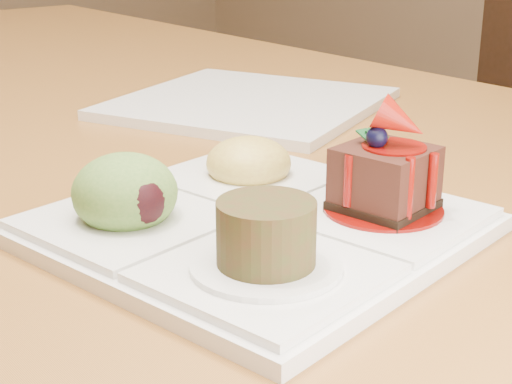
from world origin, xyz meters
TOP-DOWN VIEW (x-y plane):
  - dining_table at (0.00, 0.00)m, footprint 1.00×1.80m
  - chair_right at (0.76, -0.27)m, footprint 0.51×0.51m
  - sampler_plate at (-0.10, -0.62)m, footprint 0.32×0.32m
  - second_plate at (0.15, -0.30)m, footprint 0.38×0.38m

SIDE VIEW (x-z plane):
  - chair_right at x=0.76m, z-range 0.06..0.99m
  - dining_table at x=0.00m, z-range 0.31..1.06m
  - second_plate at x=0.15m, z-range 0.75..0.76m
  - sampler_plate at x=-0.10m, z-range 0.72..0.82m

